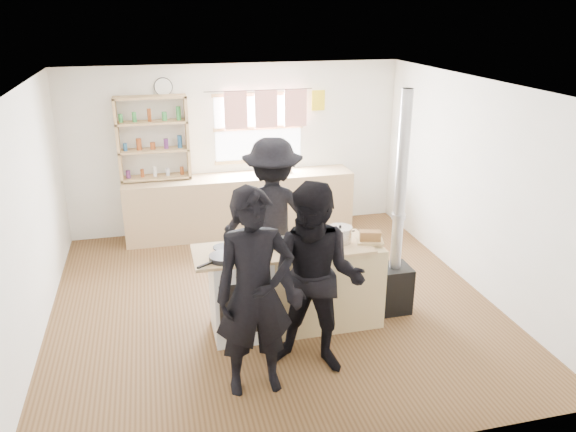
# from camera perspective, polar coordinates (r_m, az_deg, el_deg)

# --- Properties ---
(ground) EXTENTS (5.00, 5.00, 0.01)m
(ground) POSITION_cam_1_polar(r_m,az_deg,el_deg) (6.69, -1.62, -8.72)
(ground) COLOR brown
(ground) RESTS_ON ground
(back_counter) EXTENTS (3.40, 0.55, 0.90)m
(back_counter) POSITION_cam_1_polar(r_m,az_deg,el_deg) (8.50, -4.85, 1.15)
(back_counter) COLOR tan
(back_counter) RESTS_ON ground
(shelving_unit) EXTENTS (1.00, 0.28, 1.20)m
(shelving_unit) POSITION_cam_1_polar(r_m,az_deg,el_deg) (8.23, -13.55, 7.71)
(shelving_unit) COLOR tan
(shelving_unit) RESTS_ON back_counter
(thermos) EXTENTS (0.10, 0.10, 0.27)m
(thermos) POSITION_cam_1_polar(r_m,az_deg,el_deg) (8.46, 0.12, 5.29)
(thermos) COLOR silver
(thermos) RESTS_ON back_counter
(cooking_island) EXTENTS (1.97, 0.64, 0.93)m
(cooking_island) POSITION_cam_1_polar(r_m,az_deg,el_deg) (6.02, 0.81, -7.14)
(cooking_island) COLOR white
(cooking_island) RESTS_ON ground
(skillet_greens) EXTENTS (0.39, 0.39, 0.05)m
(skillet_greens) POSITION_cam_1_polar(r_m,az_deg,el_deg) (5.55, -6.57, -4.17)
(skillet_greens) COLOR black
(skillet_greens) RESTS_ON cooking_island
(roast_tray) EXTENTS (0.39, 0.35, 0.08)m
(roast_tray) POSITION_cam_1_polar(r_m,az_deg,el_deg) (5.77, 0.51, -2.85)
(roast_tray) COLOR silver
(roast_tray) RESTS_ON cooking_island
(stockpot_stove) EXTENTS (0.22, 0.22, 0.18)m
(stockpot_stove) POSITION_cam_1_polar(r_m,az_deg,el_deg) (5.78, -3.22, -2.44)
(stockpot_stove) COLOR #B9B9BC
(stockpot_stove) RESTS_ON cooking_island
(stockpot_counter) EXTENTS (0.25, 0.25, 0.19)m
(stockpot_counter) POSITION_cam_1_polar(r_m,az_deg,el_deg) (5.92, 5.30, -1.88)
(stockpot_counter) COLOR #B6B6B9
(stockpot_counter) RESTS_ON cooking_island
(bread_board) EXTENTS (0.32, 0.27, 0.12)m
(bread_board) POSITION_cam_1_polar(r_m,az_deg,el_deg) (5.97, 8.32, -2.16)
(bread_board) COLOR tan
(bread_board) RESTS_ON cooking_island
(flue_heater) EXTENTS (0.35, 0.35, 2.50)m
(flue_heater) POSITION_cam_1_polar(r_m,az_deg,el_deg) (6.35, 10.86, -4.24)
(flue_heater) COLOR black
(flue_heater) RESTS_ON ground
(person_near_left) EXTENTS (0.70, 0.46, 1.90)m
(person_near_left) POSITION_cam_1_polar(r_m,az_deg,el_deg) (4.86, -3.38, -7.89)
(person_near_left) COLOR black
(person_near_left) RESTS_ON ground
(person_near_right) EXTENTS (1.12, 1.04, 1.84)m
(person_near_right) POSITION_cam_1_polar(r_m,az_deg,el_deg) (5.15, 2.92, -6.57)
(person_near_right) COLOR black
(person_near_right) RESTS_ON ground
(person_far) EXTENTS (1.35, 0.98, 1.87)m
(person_far) POSITION_cam_1_polar(r_m,az_deg,el_deg) (6.64, -1.55, 0.03)
(person_far) COLOR black
(person_far) RESTS_ON ground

